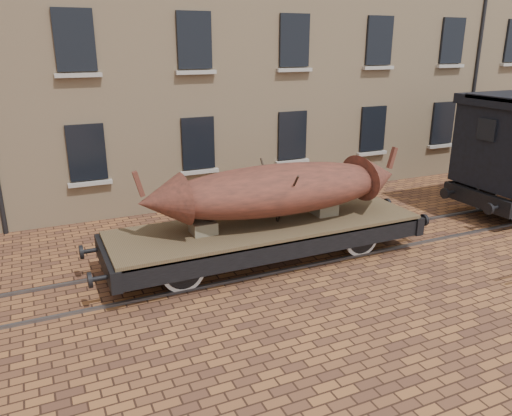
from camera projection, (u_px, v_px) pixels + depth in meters
name	position (u px, v px, depth m)	size (l,w,h in m)	color
ground	(344.00, 246.00, 13.72)	(90.00, 90.00, 0.00)	#503021
warehouse_cream	(280.00, 1.00, 21.32)	(40.00, 10.19, 14.00)	#DFB889
rail_track	(344.00, 245.00, 13.71)	(30.00, 1.52, 0.06)	#59595E
flatcar_wagon	(267.00, 231.00, 12.53)	(8.84, 2.40, 1.34)	brown
iron_boat	(278.00, 189.00, 12.31)	(7.01, 2.09, 1.66)	brown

